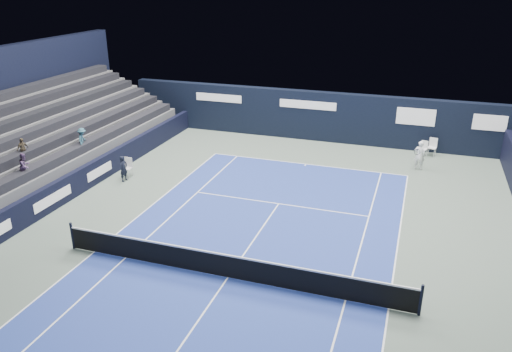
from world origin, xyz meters
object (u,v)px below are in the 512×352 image
at_px(folding_chair_back_b, 433,146).
at_px(folding_chair_back_a, 424,146).
at_px(tennis_player, 420,155).
at_px(tennis_net, 227,265).
at_px(line_judge_chair, 128,166).

bearing_deg(folding_chair_back_b, folding_chair_back_a, -138.81).
bearing_deg(folding_chair_back_a, folding_chair_back_b, 49.02).
relative_size(folding_chair_back_a, tennis_player, 0.57).
distance_m(folding_chair_back_b, tennis_net, 17.05).
bearing_deg(tennis_net, folding_chair_back_a, 68.25).
distance_m(folding_chair_back_a, folding_chair_back_b, 0.53).
xyz_separation_m(folding_chair_back_b, line_judge_chair, (-15.07, -8.53, -0.01)).
bearing_deg(line_judge_chair, folding_chair_back_a, 30.52).
distance_m(line_judge_chair, tennis_net, 11.08).
bearing_deg(tennis_net, tennis_player, 65.57).
distance_m(line_judge_chair, tennis_player, 15.57).
xyz_separation_m(folding_chair_back_a, tennis_net, (-6.17, -15.46, -0.10)).
distance_m(folding_chair_back_a, tennis_net, 16.64).
bearing_deg(folding_chair_back_a, tennis_net, -91.12).
height_order(folding_chair_back_b, tennis_net, tennis_net).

